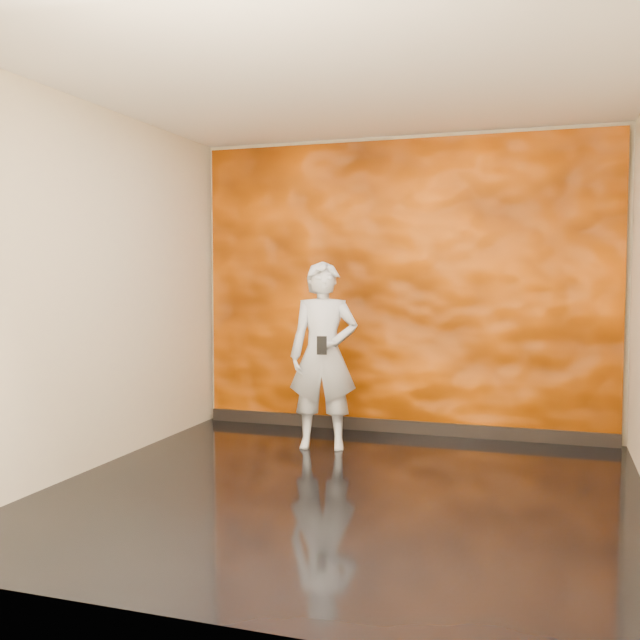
# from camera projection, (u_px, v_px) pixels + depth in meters

# --- Properties ---
(room) EXTENTS (4.02, 4.02, 2.81)m
(room) POSITION_uv_depth(u_px,v_px,m) (344.00, 289.00, 4.85)
(room) COLOR black
(room) RESTS_ON ground
(feature_wall) EXTENTS (3.90, 0.06, 2.75)m
(feature_wall) POSITION_uv_depth(u_px,v_px,m) (401.00, 287.00, 6.71)
(feature_wall) COLOR #FF6500
(feature_wall) RESTS_ON ground
(baseboard) EXTENTS (3.90, 0.04, 0.12)m
(baseboard) POSITION_uv_depth(u_px,v_px,m) (400.00, 426.00, 6.76)
(baseboard) COLOR black
(baseboard) RESTS_ON ground
(man) EXTENTS (0.66, 0.50, 1.61)m
(man) POSITION_uv_depth(u_px,v_px,m) (324.00, 355.00, 6.12)
(man) COLOR #AEB3BE
(man) RESTS_ON ground
(phone) EXTENTS (0.08, 0.04, 0.15)m
(phone) POSITION_uv_depth(u_px,v_px,m) (322.00, 345.00, 5.85)
(phone) COLOR black
(phone) RESTS_ON man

